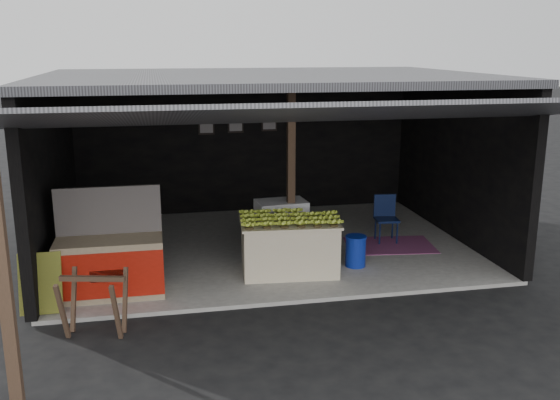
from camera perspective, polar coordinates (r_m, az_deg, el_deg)
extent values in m
plane|color=black|center=(8.74, 1.75, -9.50)|extent=(80.00, 80.00, 0.00)
cube|color=gray|center=(11.01, -1.23, -4.26)|extent=(7.00, 5.00, 0.06)
cube|color=black|center=(13.07, -3.24, 5.33)|extent=(7.00, 0.15, 2.90)
cube|color=black|center=(10.61, -20.24, 2.42)|extent=(0.15, 5.00, 2.90)
cube|color=black|center=(11.77, 15.78, 3.84)|extent=(0.15, 5.00, 2.90)
cube|color=#232326|center=(10.47, -1.32, 11.15)|extent=(7.20, 5.20, 0.12)
cube|color=#232326|center=(7.13, 3.68, 7.90)|extent=(7.40, 2.47, 0.48)
cube|color=#4B3225|center=(10.13, 1.01, 2.64)|extent=(0.12, 0.12, 2.85)
cube|color=#4B3225|center=(6.46, -23.84, -7.48)|extent=(0.12, 0.12, 2.50)
cube|color=beige|center=(9.59, 0.86, -4.43)|extent=(1.50, 0.98, 0.78)
cube|color=beige|center=(9.47, 0.87, -2.07)|extent=(1.56, 1.04, 0.04)
cube|color=white|center=(10.45, 0.11, -2.49)|extent=(0.86, 0.61, 0.91)
cube|color=navy|center=(10.18, 0.43, -2.68)|extent=(0.64, 0.07, 0.27)
cube|color=#B21414|center=(10.27, 0.43, -4.38)|extent=(0.41, 0.05, 0.09)
cube|color=#998466|center=(9.05, -15.24, -5.96)|extent=(1.46, 0.64, 0.82)
cube|color=#AD170B|center=(8.74, -15.36, -6.69)|extent=(1.46, 0.03, 0.64)
cube|color=white|center=(8.73, -15.37, -6.71)|extent=(0.50, 0.01, 0.16)
cube|color=#172346|center=(9.09, -15.44, -0.92)|extent=(1.46, 0.06, 0.68)
cube|color=black|center=(8.76, -21.06, -7.14)|extent=(0.54, 0.23, 0.80)
cube|color=#4B3225|center=(7.95, -19.29, -9.64)|extent=(0.12, 0.30, 0.78)
cube|color=#4B3225|center=(7.74, -14.75, -9.93)|extent=(0.12, 0.30, 0.78)
cube|color=#4B3225|center=(8.28, -18.34, -8.59)|extent=(0.12, 0.30, 0.78)
cube|color=#4B3225|center=(8.08, -13.98, -8.83)|extent=(0.12, 0.30, 0.78)
cube|color=#4B3225|center=(7.88, -16.79, -6.90)|extent=(0.79, 0.24, 0.06)
cylinder|color=navy|center=(9.98, 6.93, -4.74)|extent=(0.32, 0.32, 0.47)
cylinder|color=#0A1437|center=(11.09, 9.10, -3.04)|extent=(0.03, 0.03, 0.41)
cylinder|color=#0A1437|center=(11.17, 10.66, -2.98)|extent=(0.03, 0.03, 0.41)
cylinder|color=#0A1437|center=(11.37, 8.72, -2.58)|extent=(0.03, 0.03, 0.41)
cylinder|color=#0A1437|center=(11.45, 10.24, -2.53)|extent=(0.03, 0.03, 0.41)
cube|color=#0A1437|center=(11.21, 9.72, -1.77)|extent=(0.43, 0.43, 0.04)
cube|color=#0A1437|center=(11.32, 9.54, -0.51)|extent=(0.39, 0.08, 0.42)
cube|color=#7C1B61|center=(11.13, 10.00, -4.09)|extent=(1.61, 1.18, 0.01)
cube|color=black|center=(12.83, -6.76, 6.89)|extent=(0.32, 0.03, 0.42)
cube|color=#4C4C59|center=(12.81, -6.75, 6.88)|extent=(0.26, 0.02, 0.34)
cube|color=black|center=(12.89, -4.08, 7.07)|extent=(0.32, 0.03, 0.42)
cube|color=#4C4C59|center=(12.87, -4.07, 7.06)|extent=(0.26, 0.02, 0.34)
cube|color=black|center=(13.00, -1.00, 7.25)|extent=(0.32, 0.03, 0.42)
cube|color=#4C4C59|center=(12.98, -0.98, 7.24)|extent=(0.26, 0.02, 0.34)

